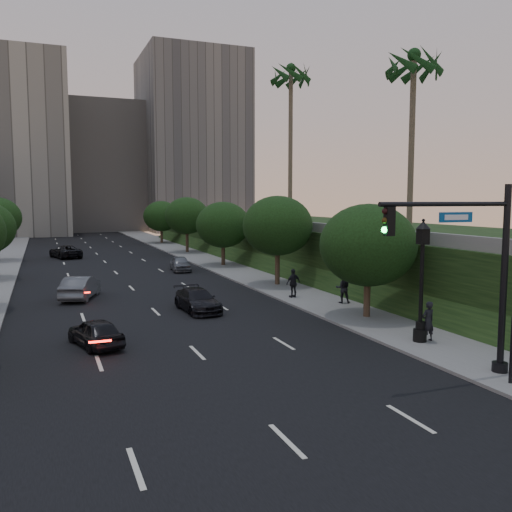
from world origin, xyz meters
name	(u,v)px	position (x,y,z in m)	size (l,w,h in m)	color
ground	(237,392)	(0.00, 0.00, 0.00)	(160.00, 160.00, 0.00)	black
road_surface	(119,276)	(0.00, 30.00, 0.01)	(16.00, 140.00, 0.02)	black
sidewalk_right	(233,269)	(10.25, 30.00, 0.07)	(4.50, 140.00, 0.15)	slate
embankment	(355,246)	(22.00, 28.00, 2.00)	(18.00, 90.00, 4.00)	black
parapet_wall	(274,223)	(13.50, 28.00, 4.35)	(0.35, 90.00, 0.70)	slate
office_block_mid	(101,168)	(6.00, 102.00, 13.00)	(22.00, 18.00, 26.00)	#A49F96
office_block_right	(192,144)	(24.00, 96.00, 18.00)	(20.00, 22.00, 36.00)	slate
tree_right_a	(368,245)	(10.30, 8.00, 4.02)	(5.20, 5.20, 6.24)	#38281C
tree_right_b	(278,226)	(10.30, 20.00, 4.52)	(5.20, 5.20, 6.74)	#38281C
tree_right_c	(223,225)	(10.30, 33.00, 4.02)	(5.20, 5.20, 6.24)	#38281C
tree_right_d	(187,216)	(10.30, 47.00, 4.52)	(5.20, 5.20, 6.74)	#38281C
tree_right_e	(161,216)	(10.30, 62.00, 4.02)	(5.20, 5.20, 6.24)	#38281C
palm_mid	(414,65)	(17.50, 14.00, 15.32)	(3.20, 3.20, 13.00)	#4C4233
palm_far	(291,78)	(16.00, 30.00, 17.64)	(3.20, 3.20, 15.50)	#4C4233
traffic_signal_mast	(481,278)	(8.49, -1.91, 3.67)	(5.68, 0.56, 7.00)	black
street_lamp	(421,286)	(9.61, 2.68, 2.63)	(0.64, 0.64, 5.62)	black
sedan_near_left	(95,332)	(-3.88, 7.65, 0.63)	(1.50, 3.72, 1.27)	black
sedan_mid_left	(80,287)	(-3.74, 19.90, 0.76)	(1.61, 4.61, 1.52)	#4F5155
sedan_far_left	(65,252)	(-3.64, 46.49, 0.71)	(2.37, 5.14, 1.43)	black
sedan_near_right	(197,300)	(2.31, 13.31, 0.65)	(1.82, 4.48, 1.30)	black
sedan_far_right	(180,264)	(5.58, 31.03, 0.68)	(1.60, 3.98, 1.36)	slate
pedestrian_a	(428,321)	(9.98, 2.61, 1.05)	(0.65, 0.43, 1.79)	black
pedestrian_b	(343,288)	(11.08, 11.82, 1.06)	(0.89, 0.69, 1.83)	black
pedestrian_c	(293,283)	(9.08, 14.66, 1.08)	(1.09, 0.45, 1.85)	black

